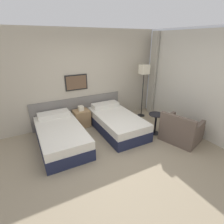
{
  "coord_description": "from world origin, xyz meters",
  "views": [
    {
      "loc": [
        -1.7,
        -2.76,
        2.41
      ],
      "look_at": [
        0.31,
        1.01,
        0.62
      ],
      "focal_mm": 28.0,
      "sensor_mm": 36.0,
      "label": 1
    }
  ],
  "objects_px": {
    "bed_near_window": "(116,122)",
    "floor_lamp": "(144,73)",
    "bed_near_door": "(61,135)",
    "side_table": "(156,120)",
    "nightstand": "(82,118)",
    "armchair": "(181,131)"
  },
  "relations": [
    {
      "from": "bed_near_window",
      "to": "floor_lamp",
      "type": "distance_m",
      "value": 1.8
    },
    {
      "from": "bed_near_door",
      "to": "bed_near_window",
      "type": "relative_size",
      "value": 1.0
    },
    {
      "from": "bed_near_door",
      "to": "side_table",
      "type": "height_order",
      "value": "bed_near_door"
    },
    {
      "from": "nightstand",
      "to": "armchair",
      "type": "relative_size",
      "value": 0.61
    },
    {
      "from": "nightstand",
      "to": "side_table",
      "type": "relative_size",
      "value": 1.1
    },
    {
      "from": "side_table",
      "to": "armchair",
      "type": "relative_size",
      "value": 0.55
    },
    {
      "from": "floor_lamp",
      "to": "side_table",
      "type": "distance_m",
      "value": 1.61
    },
    {
      "from": "bed_near_door",
      "to": "floor_lamp",
      "type": "xyz_separation_m",
      "value": [
        2.8,
        0.5,
        1.19
      ]
    },
    {
      "from": "nightstand",
      "to": "floor_lamp",
      "type": "distance_m",
      "value": 2.35
    },
    {
      "from": "bed_near_window",
      "to": "floor_lamp",
      "type": "relative_size",
      "value": 1.13
    },
    {
      "from": "bed_near_window",
      "to": "nightstand",
      "type": "height_order",
      "value": "nightstand"
    },
    {
      "from": "bed_near_window",
      "to": "armchair",
      "type": "xyz_separation_m",
      "value": [
        1.17,
        -1.24,
        0.01
      ]
    },
    {
      "from": "nightstand",
      "to": "floor_lamp",
      "type": "relative_size",
      "value": 0.38
    },
    {
      "from": "nightstand",
      "to": "bed_near_door",
      "type": "bearing_deg",
      "value": -137.54
    },
    {
      "from": "bed_near_window",
      "to": "side_table",
      "type": "xyz_separation_m",
      "value": [
        0.85,
        -0.66,
        0.15
      ]
    },
    {
      "from": "floor_lamp",
      "to": "armchair",
      "type": "relative_size",
      "value": 1.62
    },
    {
      "from": "floor_lamp",
      "to": "side_table",
      "type": "bearing_deg",
      "value": -109.28
    },
    {
      "from": "nightstand",
      "to": "side_table",
      "type": "distance_m",
      "value": 2.13
    },
    {
      "from": "bed_near_door",
      "to": "nightstand",
      "type": "xyz_separation_m",
      "value": [
        0.78,
        0.71,
        0.01
      ]
    },
    {
      "from": "bed_near_window",
      "to": "armchair",
      "type": "bearing_deg",
      "value": -46.6
    },
    {
      "from": "floor_lamp",
      "to": "armchair",
      "type": "distance_m",
      "value": 2.1
    },
    {
      "from": "bed_near_window",
      "to": "nightstand",
      "type": "distance_m",
      "value": 1.05
    }
  ]
}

